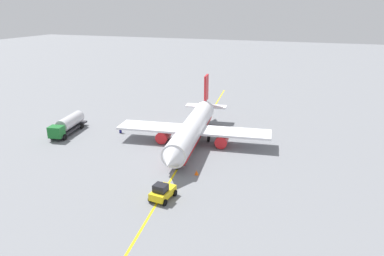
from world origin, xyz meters
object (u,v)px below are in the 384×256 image
object	(u,v)px
pushback_tug	(162,192)
safety_cone_nose	(197,172)
airplane	(193,129)
fuel_tanker	(68,124)
refueling_worker	(120,129)

from	to	relation	value
pushback_tug	safety_cone_nose	distance (m)	8.13
airplane	fuel_tanker	world-z (taller)	airplane
airplane	refueling_worker	world-z (taller)	airplane
pushback_tug	refueling_worker	size ratio (longest dim) A/B	2.22
airplane	pushback_tug	xyz separation A→B (m)	(19.40, 2.96, -1.65)
fuel_tanker	safety_cone_nose	distance (m)	30.02
fuel_tanker	refueling_worker	distance (m)	9.89
fuel_tanker	refueling_worker	world-z (taller)	fuel_tanker
refueling_worker	fuel_tanker	bearing A→B (deg)	-69.94
safety_cone_nose	refueling_worker	bearing A→B (deg)	-121.71
airplane	safety_cone_nose	size ratio (longest dim) A/B	46.76
airplane	pushback_tug	distance (m)	19.69
fuel_tanker	safety_cone_nose	xyz separation A→B (m)	(8.65, 28.71, -1.38)
refueling_worker	safety_cone_nose	bearing A→B (deg)	58.29
fuel_tanker	safety_cone_nose	world-z (taller)	fuel_tanker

